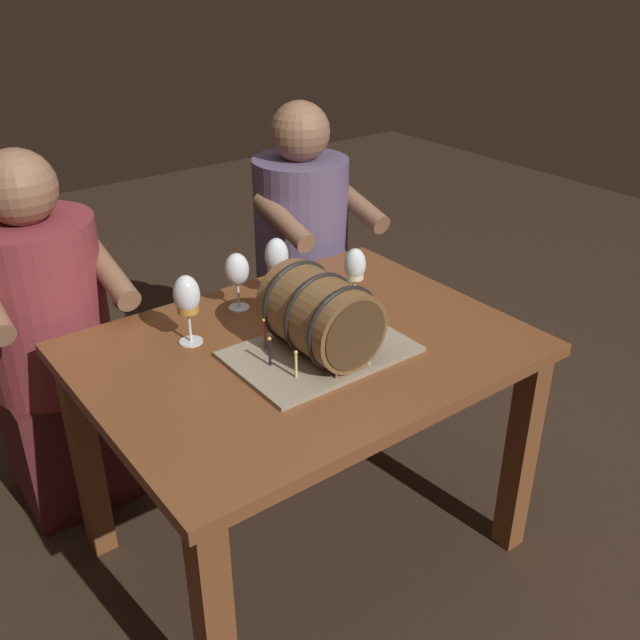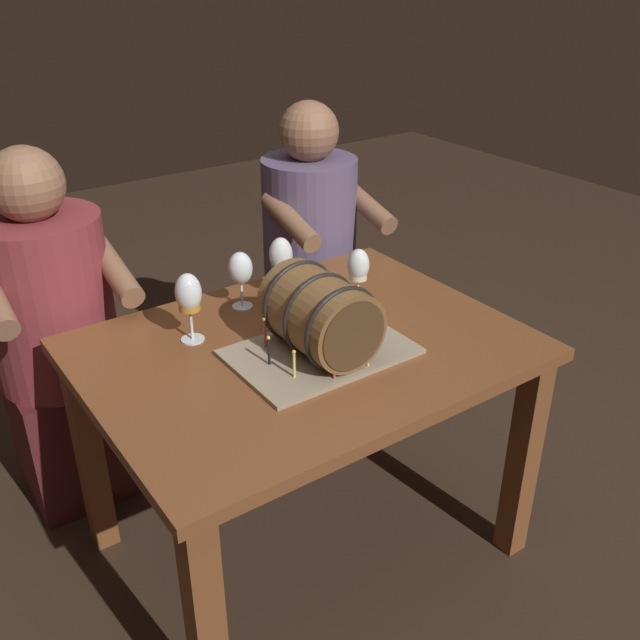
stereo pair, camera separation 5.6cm
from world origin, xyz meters
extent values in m
plane|color=#332319|center=(0.00, 0.00, 0.00)|extent=(8.00, 8.00, 0.00)
cube|color=brown|center=(0.00, 0.00, 0.70)|extent=(1.15, 0.87, 0.03)
cube|color=brown|center=(-0.51, -0.38, 0.34)|extent=(0.07, 0.07, 0.69)
cube|color=brown|center=(0.51, -0.38, 0.34)|extent=(0.07, 0.07, 0.69)
cube|color=brown|center=(-0.51, 0.38, 0.34)|extent=(0.07, 0.07, 0.69)
cube|color=brown|center=(0.51, 0.38, 0.34)|extent=(0.07, 0.07, 0.69)
cube|color=gray|center=(0.01, -0.07, 0.73)|extent=(0.46, 0.31, 0.01)
cylinder|color=brown|center=(0.01, -0.07, 0.84)|extent=(0.21, 0.28, 0.21)
cylinder|color=#46301B|center=(0.01, -0.21, 0.84)|extent=(0.18, 0.00, 0.18)
cylinder|color=#46301B|center=(0.01, 0.07, 0.84)|extent=(0.18, 0.00, 0.18)
torus|color=black|center=(0.01, -0.16, 0.84)|extent=(0.22, 0.01, 0.22)
torus|color=black|center=(0.01, -0.07, 0.84)|extent=(0.22, 0.01, 0.22)
torus|color=black|center=(0.01, 0.03, 0.84)|extent=(0.22, 0.01, 0.22)
cylinder|color=silver|center=(0.15, -0.06, 0.77)|extent=(0.01, 0.01, 0.06)
sphere|color=#F9C64C|center=(0.15, -0.06, 0.80)|extent=(0.01, 0.01, 0.01)
cylinder|color=#EAD666|center=(0.12, 0.03, 0.77)|extent=(0.01, 0.01, 0.06)
sphere|color=#F9C64C|center=(0.12, 0.03, 0.80)|extent=(0.01, 0.01, 0.01)
cylinder|color=#D64C47|center=(0.06, 0.07, 0.76)|extent=(0.01, 0.01, 0.06)
sphere|color=#F9C64C|center=(0.06, 0.07, 0.80)|extent=(0.01, 0.01, 0.01)
cylinder|color=black|center=(-0.04, 0.07, 0.77)|extent=(0.01, 0.01, 0.07)
sphere|color=#F9C64C|center=(-0.04, 0.07, 0.81)|extent=(0.01, 0.01, 0.01)
cylinder|color=#D64C47|center=(-0.10, 0.03, 0.77)|extent=(0.01, 0.01, 0.08)
sphere|color=#F9C64C|center=(-0.10, 0.03, 0.82)|extent=(0.01, 0.01, 0.01)
cylinder|color=black|center=(-0.14, -0.05, 0.77)|extent=(0.01, 0.01, 0.07)
sphere|color=#F9C64C|center=(-0.14, -0.05, 0.81)|extent=(0.01, 0.01, 0.01)
cylinder|color=#EAD666|center=(-0.12, -0.14, 0.77)|extent=(0.01, 0.01, 0.06)
sphere|color=#F9C64C|center=(-0.12, -0.14, 0.80)|extent=(0.01, 0.01, 0.01)
cylinder|color=#D64C47|center=(-0.05, -0.20, 0.77)|extent=(0.01, 0.01, 0.07)
sphere|color=#F9C64C|center=(-0.05, -0.20, 0.81)|extent=(0.01, 0.01, 0.01)
cylinder|color=#EAD666|center=(0.06, -0.20, 0.77)|extent=(0.01, 0.01, 0.07)
sphere|color=#F9C64C|center=(0.06, -0.20, 0.81)|extent=(0.01, 0.01, 0.01)
cylinder|color=black|center=(0.12, -0.16, 0.77)|extent=(0.01, 0.01, 0.07)
sphere|color=#F9C64C|center=(0.12, -0.16, 0.81)|extent=(0.01, 0.01, 0.01)
cylinder|color=white|center=(-0.23, 0.19, 0.72)|extent=(0.06, 0.06, 0.00)
cylinder|color=white|center=(-0.23, 0.19, 0.77)|extent=(0.01, 0.01, 0.08)
ellipsoid|color=white|center=(-0.23, 0.19, 0.86)|extent=(0.07, 0.07, 0.11)
cylinder|color=#C6842D|center=(-0.23, 0.19, 0.83)|extent=(0.06, 0.06, 0.03)
cylinder|color=white|center=(0.11, 0.28, 0.72)|extent=(0.06, 0.06, 0.00)
cylinder|color=white|center=(0.11, 0.28, 0.76)|extent=(0.01, 0.01, 0.08)
ellipsoid|color=white|center=(0.11, 0.28, 0.86)|extent=(0.07, 0.07, 0.11)
cylinder|color=pink|center=(0.11, 0.28, 0.83)|extent=(0.06, 0.06, 0.04)
cylinder|color=white|center=(0.26, 0.10, 0.72)|extent=(0.06, 0.06, 0.00)
cylinder|color=white|center=(0.26, 0.10, 0.77)|extent=(0.01, 0.01, 0.08)
ellipsoid|color=white|center=(0.26, 0.10, 0.85)|extent=(0.06, 0.06, 0.10)
cylinder|color=beige|center=(0.26, 0.10, 0.83)|extent=(0.05, 0.05, 0.04)
cylinder|color=white|center=(-0.03, 0.29, 0.72)|extent=(0.06, 0.06, 0.00)
cylinder|color=white|center=(-0.03, 0.29, 0.76)|extent=(0.01, 0.01, 0.07)
ellipsoid|color=white|center=(-0.03, 0.29, 0.85)|extent=(0.07, 0.07, 0.10)
cube|color=#4C1B1E|center=(-0.48, 0.67, 0.23)|extent=(0.34, 0.32, 0.45)
cylinder|color=maroon|center=(-0.48, 0.67, 0.71)|extent=(0.38, 0.38, 0.53)
sphere|color=brown|center=(-0.48, 0.67, 1.08)|extent=(0.22, 0.22, 0.22)
cylinder|color=brown|center=(-0.31, 0.54, 0.82)|extent=(0.08, 0.31, 0.14)
cube|color=#372D40|center=(0.48, 0.67, 0.23)|extent=(0.34, 0.32, 0.45)
cylinder|color=#5B4C6B|center=(0.48, 0.67, 0.73)|extent=(0.37, 0.37, 0.55)
sphere|color=brown|center=(0.48, 0.67, 1.10)|extent=(0.21, 0.21, 0.21)
cylinder|color=brown|center=(0.63, 0.53, 0.84)|extent=(0.09, 0.31, 0.14)
cylinder|color=brown|center=(0.31, 0.55, 0.84)|extent=(0.09, 0.31, 0.14)
camera|label=1|loc=(-0.96, -1.35, 1.67)|focal=39.95mm
camera|label=2|loc=(-0.92, -1.38, 1.67)|focal=39.95mm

